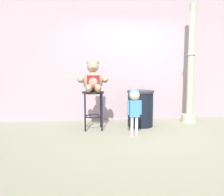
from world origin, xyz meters
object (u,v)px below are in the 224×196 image
(lamppost, at_px, (190,77))
(trash_bin, at_px, (140,108))
(child_walking, at_px, (134,102))
(teddy_bear, at_px, (93,80))
(bar_stool_with_teddy, at_px, (93,102))

(lamppost, bearing_deg, trash_bin, -168.16)
(child_walking, bearing_deg, trash_bin, 62.72)
(child_walking, bearing_deg, teddy_bear, 137.91)
(child_walking, xyz_separation_m, trash_bin, (0.29, 0.73, -0.23))
(bar_stool_with_teddy, bearing_deg, lamppost, 10.44)
(bar_stool_with_teddy, xyz_separation_m, trash_bin, (1.02, 0.16, -0.17))
(bar_stool_with_teddy, distance_m, lamppost, 2.34)
(child_walking, distance_m, lamppost, 1.87)
(teddy_bear, height_order, trash_bin, teddy_bear)
(teddy_bear, bearing_deg, lamppost, 11.23)
(trash_bin, bearing_deg, child_walking, -111.98)
(teddy_bear, height_order, lamppost, lamppost)
(trash_bin, bearing_deg, teddy_bear, -169.50)
(teddy_bear, xyz_separation_m, lamppost, (2.25, 0.45, 0.05))
(teddy_bear, bearing_deg, child_walking, -36.78)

